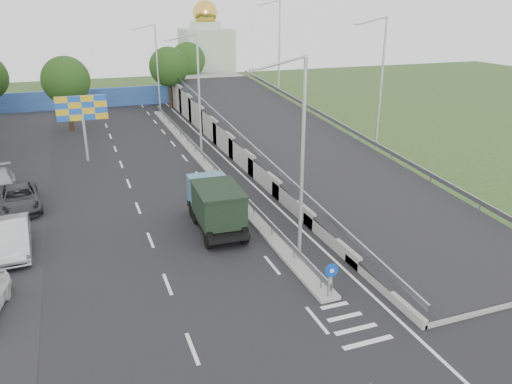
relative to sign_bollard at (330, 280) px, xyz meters
name	(u,v)px	position (x,y,z in m)	size (l,w,h in m)	color
ground	(355,328)	(0.00, -2.17, -1.03)	(160.00, 160.00, 0.00)	#2D4C1E
road_surface	(179,183)	(-3.00, 17.83, -1.03)	(26.00, 90.00, 0.04)	black
median	(204,162)	(0.00, 21.83, -0.93)	(1.00, 44.00, 0.20)	gray
overpass_ramp	(288,135)	(7.50, 21.83, 0.72)	(10.00, 50.00, 3.50)	gray
median_guardrail	(204,155)	(0.00, 21.83, -0.28)	(0.09, 44.00, 0.71)	gray
sign_bollard	(330,280)	(0.00, 0.00, 0.00)	(0.64, 0.23, 1.67)	black
lamp_post_near	(299,152)	(0.11, 3.83, 4.77)	(2.74, 0.18, 10.08)	#B2B5B7
lamp_post_mid	(197,89)	(0.11, 23.83, 4.77)	(2.74, 0.18, 10.08)	#B2B5B7
lamp_post_far	(156,64)	(0.11, 43.83, 4.77)	(2.74, 0.18, 10.08)	#B2B5B7
blue_wall	(118,97)	(-4.00, 49.83, 0.17)	(30.00, 0.50, 2.40)	#294198
church	(206,55)	(10.00, 57.83, 4.28)	(7.00, 7.00, 13.80)	#B2CCAD
billboard	(82,112)	(-9.00, 25.83, 3.15)	(4.00, 0.24, 5.50)	#B2B5B7
tree_left_mid	(66,80)	(-10.00, 37.83, 4.14)	(4.80, 4.80, 7.60)	black
tree_median_far	(169,67)	(2.00, 45.83, 4.14)	(4.80, 4.80, 7.60)	black
tree_ramp_far	(188,60)	(6.00, 52.83, 4.14)	(4.80, 4.80, 7.60)	black
dump_truck	(215,203)	(-2.58, 9.23, 0.50)	(2.63, 6.39, 2.78)	black
parked_car_b	(12,237)	(-13.53, 9.99, -0.19)	(1.78, 5.10, 1.68)	#AEB0B4
parked_car_c	(19,198)	(-13.60, 16.40, -0.31)	(2.42, 5.24, 1.46)	#323237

